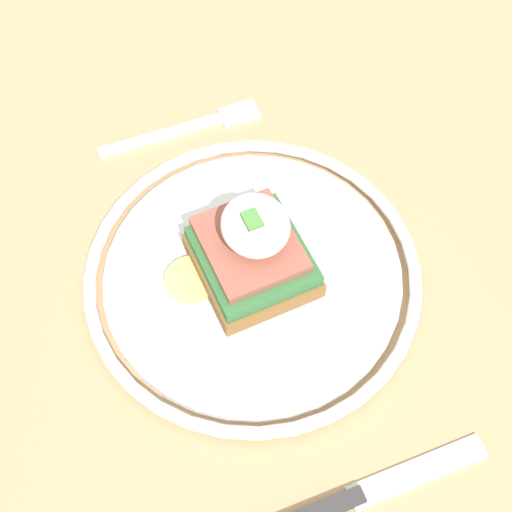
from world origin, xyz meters
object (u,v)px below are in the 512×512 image
plate (256,273)px  sandwich (255,249)px  fork (189,128)px  knife (350,499)px

plate → sandwich: sandwich is taller
plate → fork: size_ratio=1.76×
plate → sandwich: (-0.00, -0.00, 0.03)m
sandwich → fork: size_ratio=0.74×
fork → knife: 0.36m
sandwich → knife: sandwich is taller
sandwich → fork: (-0.17, 0.01, -0.04)m
plate → fork: plate is taller
sandwich → fork: sandwich is taller
fork → knife: knife is taller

